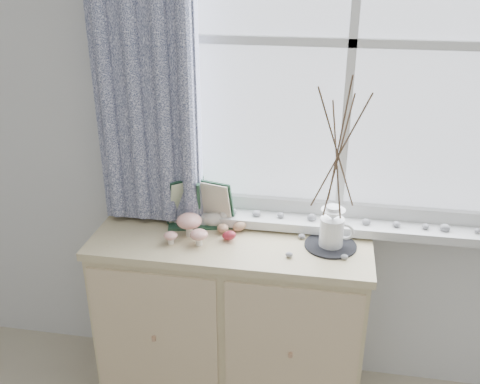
{
  "coord_description": "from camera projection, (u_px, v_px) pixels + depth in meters",
  "views": [
    {
      "loc": [
        0.23,
        -0.21,
        1.98
      ],
      "look_at": [
        -0.1,
        1.7,
        1.1
      ],
      "focal_mm": 40.0,
      "sensor_mm": 36.0,
      "label": 1
    }
  ],
  "objects": [
    {
      "name": "room_shell",
      "position": [
        55.0,
        351.0,
        0.48
      ],
      "size": [
        4.04,
        4.04,
        2.62
      ],
      "color": "silver",
      "rests_on": "ground"
    },
    {
      "name": "sideboard",
      "position": [
        231.0,
        320.0,
        2.46
      ],
      "size": [
        1.2,
        0.45,
        0.85
      ],
      "color": "#C5B68A",
      "rests_on": "ground"
    },
    {
      "name": "botanical_book",
      "position": [
        198.0,
        205.0,
        2.33
      ],
      "size": [
        0.35,
        0.2,
        0.23
      ],
      "primitive_type": null,
      "rotation": [
        0.0,
        0.0,
        0.23
      ],
      "color": "#1E3F2B",
      "rests_on": "sideboard"
    },
    {
      "name": "toadstool_cluster",
      "position": [
        189.0,
        226.0,
        2.27
      ],
      "size": [
        0.19,
        0.16,
        0.1
      ],
      "color": "white",
      "rests_on": "sideboard"
    },
    {
      "name": "wooden_eggs",
      "position": [
        227.0,
        227.0,
        2.34
      ],
      "size": [
        0.16,
        0.17,
        0.06
      ],
      "color": "tan",
      "rests_on": "sideboard"
    },
    {
      "name": "songbird_figurine",
      "position": [
        214.0,
        219.0,
        2.38
      ],
      "size": [
        0.15,
        0.08,
        0.07
      ],
      "primitive_type": null,
      "rotation": [
        0.0,
        0.0,
        0.1
      ],
      "color": "white",
      "rests_on": "sideboard"
    },
    {
      "name": "crocheted_doily",
      "position": [
        330.0,
        245.0,
        2.23
      ],
      "size": [
        0.22,
        0.22,
        0.01
      ],
      "primitive_type": "cylinder",
      "color": "black",
      "rests_on": "sideboard"
    },
    {
      "name": "twig_pitcher",
      "position": [
        338.0,
        149.0,
        2.06
      ],
      "size": [
        0.3,
        0.3,
        0.75
      ],
      "rotation": [
        0.0,
        0.0,
        -0.13
      ],
      "color": "white",
      "rests_on": "crocheted_doily"
    },
    {
      "name": "sideboard_pebbles",
      "position": [
        311.0,
        249.0,
        2.19
      ],
      "size": [
        0.25,
        0.19,
        0.02
      ],
      "color": "#99999C",
      "rests_on": "sideboard"
    }
  ]
}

